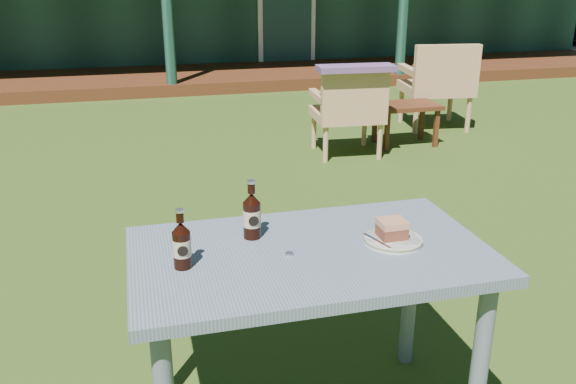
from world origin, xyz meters
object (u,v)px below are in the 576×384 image
object	(u,v)px
plate	(393,240)
cake_slice	(392,228)
armchair_left	(349,108)
cafe_table	(310,277)
cola_bottle_far	(182,245)
armchair_right	(439,81)
side_table	(406,110)
cola_bottle_near	(252,215)

from	to	relation	value
plate	cake_slice	xyz separation A→B (m)	(-0.00, 0.01, 0.04)
plate	armchair_left	xyz separation A→B (m)	(1.03, 3.24, -0.28)
cafe_table	cola_bottle_far	bearing A→B (deg)	-177.48
cake_slice	armchair_right	bearing A→B (deg)	60.03
cola_bottle_far	armchair_left	world-z (taller)	cola_bottle_far
armchair_left	side_table	world-z (taller)	armchair_left
cafe_table	side_table	bearing A→B (deg)	60.17
cafe_table	cake_slice	size ratio (longest dim) A/B	13.04
side_table	cafe_table	bearing A→B (deg)	-119.83
cafe_table	plate	bearing A→B (deg)	-2.25
cola_bottle_far	armchair_left	distance (m)	3.70
cola_bottle_far	cake_slice	bearing A→B (deg)	1.67
cafe_table	side_table	xyz separation A→B (m)	(1.97, 3.44, -0.28)
cake_slice	cola_bottle_far	distance (m)	0.72
armchair_right	cola_bottle_near	bearing A→B (deg)	-125.81
cola_bottle_near	armchair_left	distance (m)	3.44
plate	cola_bottle_near	xyz separation A→B (m)	(-0.46, 0.16, 0.08)
cake_slice	cola_bottle_far	xyz separation A→B (m)	(-0.72, -0.02, 0.03)
cola_bottle_near	armchair_left	size ratio (longest dim) A/B	0.27
plate	side_table	distance (m)	3.86
armchair_left	cafe_table	bearing A→B (deg)	-112.26
cafe_table	cola_bottle_far	xyz separation A→B (m)	(-0.43, -0.02, 0.18)
cola_bottle_far	armchair_right	xyz separation A→B (m)	(2.98, 3.94, -0.30)
armchair_left	armchair_right	distance (m)	1.42
armchair_right	side_table	xyz separation A→B (m)	(-0.58, -0.48, -0.16)
plate	armchair_left	bearing A→B (deg)	72.42
plate	cola_bottle_near	world-z (taller)	cola_bottle_near
armchair_left	armchair_right	world-z (taller)	armchair_right
cake_slice	side_table	world-z (taller)	cake_slice
cola_bottle_far	armchair_left	size ratio (longest dim) A/B	0.25
cola_bottle_far	side_table	bearing A→B (deg)	55.26
plate	armchair_right	xyz separation A→B (m)	(2.26, 3.94, -0.22)
plate	armchair_left	distance (m)	3.41
plate	side_table	size ratio (longest dim) A/B	0.34
cake_slice	cola_bottle_near	xyz separation A→B (m)	(-0.46, 0.15, 0.04)
plate	armchair_right	bearing A→B (deg)	60.13
cola_bottle_near	armchair_right	world-z (taller)	cola_bottle_near
cola_bottle_near	cake_slice	bearing A→B (deg)	-17.62
armchair_right	cola_bottle_far	bearing A→B (deg)	-127.09
armchair_left	side_table	distance (m)	0.70
plate	cake_slice	size ratio (longest dim) A/B	2.22
cafe_table	cola_bottle_far	size ratio (longest dim) A/B	6.07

